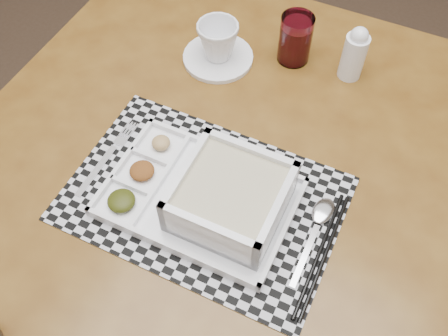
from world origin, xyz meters
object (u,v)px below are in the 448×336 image
Objects in this scene: dining_table at (229,173)px; cup at (218,41)px; juice_glass at (295,40)px; serving_tray at (219,198)px; creamer_bottle at (354,53)px.

cup is at bearing 127.46° from dining_table.
juice_glass is (0.13, 0.09, -0.00)m from cup.
juice_glass is at bearing 10.99° from cup.
dining_table is 0.17m from serving_tray.
cup is 0.16m from juice_glass.
juice_glass is (-0.07, 0.40, 0.01)m from serving_tray.
cup is (-0.20, 0.31, 0.01)m from serving_tray.
dining_table is 8.91× the size of creamer_bottle.
creamer_bottle is (0.26, 0.11, 0.01)m from cup.
cup is 0.82× the size of juice_glass.
creamer_bottle is at bearing 8.64° from juice_glass.
serving_tray and cup have the same top height.
serving_tray is at bearing -65.92° from dining_table.
dining_table is 12.41× the size of cup.
cup is at bearing 122.91° from serving_tray.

